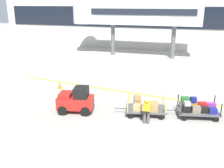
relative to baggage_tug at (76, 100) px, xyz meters
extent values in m
plane|color=#9E9B91|center=(4.31, -2.43, -0.75)|extent=(120.00, 120.00, 0.00)
cube|color=yellow|center=(2.61, 4.23, -0.75)|extent=(19.96, 2.97, 0.01)
cube|color=beige|center=(4.31, 23.57, 3.29)|extent=(52.74, 2.40, 8.08)
cube|color=black|center=(4.31, 22.32, 3.69)|extent=(50.10, 0.12, 2.80)
cube|color=silver|center=(0.71, 17.57, 4.38)|extent=(13.45, 2.20, 2.60)
cylinder|color=silver|center=(-6.61, 17.57, 4.38)|extent=(3.00, 3.00, 2.60)
cube|color=#1E232D|center=(0.71, 16.43, 4.58)|extent=(12.11, 0.08, 0.70)
cylinder|color=#59595B|center=(-2.99, 17.57, 1.16)|extent=(0.50, 0.50, 3.83)
cylinder|color=#59595B|center=(4.41, 17.57, 1.16)|extent=(0.50, 0.50, 3.83)
cube|color=red|center=(-0.03, -0.01, -0.12)|extent=(2.28, 1.50, 0.70)
cube|color=black|center=(0.33, 0.07, 0.53)|extent=(0.98, 1.13, 0.60)
cube|color=#A51B16|center=(-0.60, -0.12, 0.35)|extent=(0.87, 1.06, 0.24)
cylinder|color=black|center=(-0.81, 0.37, -0.47)|extent=(0.58, 0.29, 0.56)
cylinder|color=black|center=(-0.60, -0.65, -0.47)|extent=(0.58, 0.29, 0.56)
cylinder|color=black|center=(0.53, 0.64, -0.47)|extent=(0.58, 0.29, 0.56)
cylinder|color=black|center=(0.74, -0.38, -0.47)|extent=(0.58, 0.29, 0.56)
cube|color=#4C4C4F|center=(4.08, 0.83, -0.39)|extent=(2.53, 1.83, 0.08)
cylinder|color=gold|center=(2.92, 1.25, 0.00)|extent=(0.06, 0.06, 0.70)
cylinder|color=gold|center=(3.17, -0.01, 0.00)|extent=(0.06, 0.06, 0.70)
cylinder|color=gold|center=(4.99, 1.67, 0.00)|extent=(0.06, 0.06, 0.70)
cylinder|color=gold|center=(5.25, 0.41, 0.00)|extent=(0.06, 0.06, 0.70)
cylinder|color=black|center=(3.12, 1.24, -0.59)|extent=(0.33, 0.16, 0.32)
cylinder|color=black|center=(3.36, 0.08, -0.59)|extent=(0.33, 0.16, 0.32)
cylinder|color=black|center=(4.81, 1.59, -0.59)|extent=(0.33, 0.16, 0.32)
cylinder|color=black|center=(5.05, 0.42, -0.59)|extent=(0.33, 0.16, 0.32)
cylinder|color=#333333|center=(2.61, 0.53, -0.41)|extent=(0.70, 0.19, 0.05)
cube|color=olive|center=(3.51, 1.08, -0.12)|extent=(0.52, 0.51, 0.47)
cube|color=tan|center=(3.64, 0.41, -0.17)|extent=(0.44, 0.43, 0.37)
cube|color=#A87F4C|center=(4.55, 1.20, -0.18)|extent=(0.49, 0.44, 0.35)
cube|color=#9E7A4C|center=(4.61, 0.58, -0.12)|extent=(0.48, 0.51, 0.46)
cube|color=#9E7A4C|center=(3.51, 1.08, 0.22)|extent=(0.42, 0.39, 0.21)
cube|color=#4C4C4F|center=(7.02, 1.43, -0.39)|extent=(2.53, 1.83, 0.08)
cylinder|color=black|center=(5.86, 1.85, 0.00)|extent=(0.06, 0.06, 0.70)
cylinder|color=black|center=(6.11, 0.59, 0.00)|extent=(0.06, 0.06, 0.70)
cylinder|color=black|center=(7.93, 2.27, 0.00)|extent=(0.06, 0.06, 0.70)
cylinder|color=black|center=(8.19, 1.01, 0.00)|extent=(0.06, 0.06, 0.70)
cylinder|color=black|center=(6.06, 1.84, -0.59)|extent=(0.33, 0.16, 0.32)
cylinder|color=black|center=(6.30, 0.67, -0.59)|extent=(0.33, 0.16, 0.32)
cylinder|color=black|center=(7.75, 2.18, -0.59)|extent=(0.33, 0.16, 0.32)
cylinder|color=black|center=(7.99, 1.02, -0.59)|extent=(0.33, 0.16, 0.32)
cylinder|color=#333333|center=(5.55, 1.13, -0.41)|extent=(0.70, 0.19, 0.05)
cube|color=#726651|center=(6.25, 1.56, -0.15)|extent=(0.64, 0.45, 0.41)
cube|color=black|center=(6.39, 0.96, -0.14)|extent=(0.45, 0.34, 0.42)
cube|color=orange|center=(6.71, 1.74, -0.19)|extent=(0.57, 0.45, 0.32)
cube|color=#726651|center=(6.89, 1.03, -0.15)|extent=(0.53, 0.42, 0.40)
cube|color=red|center=(7.22, 1.79, -0.16)|extent=(0.55, 0.42, 0.39)
cube|color=black|center=(7.32, 1.18, -0.18)|extent=(0.50, 0.36, 0.34)
cube|color=#8C338C|center=(7.70, 1.91, -0.18)|extent=(0.63, 0.37, 0.34)
cube|color=navy|center=(7.77, 1.21, -0.19)|extent=(0.48, 0.41, 0.33)
cube|color=#236B2D|center=(6.25, 1.56, 0.20)|extent=(0.50, 0.43, 0.27)
cube|color=#99999E|center=(6.39, 0.96, 0.18)|extent=(0.40, 0.40, 0.22)
cube|color=navy|center=(6.71, 1.74, 0.14)|extent=(0.41, 0.38, 0.34)
cylinder|color=#4C4C4C|center=(4.21, -0.30, -0.34)|extent=(0.16, 0.16, 0.82)
cylinder|color=#4C4C4C|center=(4.41, -0.29, -0.34)|extent=(0.16, 0.16, 0.82)
cube|color=orange|center=(4.32, -0.40, 0.33)|extent=(0.42, 0.44, 0.61)
sphere|color=beige|center=(4.32, -0.52, 0.70)|extent=(0.22, 0.22, 0.22)
cone|color=orange|center=(-3.03, 3.55, -0.48)|extent=(0.36, 0.36, 0.55)
camera|label=1|loc=(6.15, -12.77, 5.57)|focal=40.31mm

